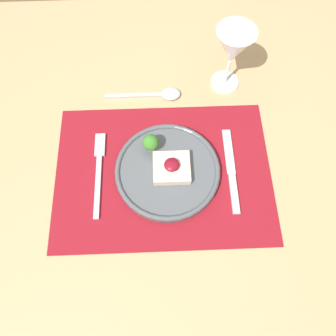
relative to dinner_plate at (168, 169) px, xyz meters
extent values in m
plane|color=brown|center=(-0.01, 0.00, -0.79)|extent=(8.00, 8.00, 0.00)
cube|color=tan|center=(-0.01, 0.00, -0.03)|extent=(1.28, 1.17, 0.03)
cylinder|color=tan|center=(-0.58, 0.51, -0.42)|extent=(0.06, 0.06, 0.75)
cylinder|color=tan|center=(0.56, 0.51, -0.42)|extent=(0.06, 0.06, 0.75)
cube|color=maroon|center=(-0.01, 0.00, -0.02)|extent=(0.50, 0.36, 0.00)
cylinder|color=#4C5156|center=(0.00, 0.00, -0.01)|extent=(0.24, 0.24, 0.02)
torus|color=#4C5156|center=(0.00, 0.00, 0.00)|extent=(0.24, 0.24, 0.01)
cube|color=beige|center=(0.01, -0.01, 0.01)|extent=(0.08, 0.08, 0.02)
ellipsoid|color=maroon|center=(0.01, -0.01, 0.03)|extent=(0.03, 0.03, 0.01)
cylinder|color=#84B256|center=(-0.04, 0.05, 0.01)|extent=(0.01, 0.01, 0.02)
sphere|color=#387A28|center=(-0.04, 0.05, 0.03)|extent=(0.04, 0.04, 0.04)
cube|color=#B2B2B7|center=(-0.16, -0.03, -0.01)|extent=(0.01, 0.15, 0.01)
cube|color=#B2B2B7|center=(-0.16, 0.07, -0.01)|extent=(0.02, 0.06, 0.01)
cube|color=#B2B2B7|center=(0.15, -0.06, -0.01)|extent=(0.02, 0.10, 0.01)
cube|color=#B2B2B7|center=(0.15, 0.04, -0.01)|extent=(0.02, 0.12, 0.00)
cube|color=#B2B2B7|center=(-0.08, 0.22, -0.01)|extent=(0.15, 0.01, 0.01)
ellipsoid|color=#B2B2B7|center=(0.02, 0.22, -0.01)|extent=(0.05, 0.04, 0.01)
cylinder|color=white|center=(0.16, 0.25, -0.01)|extent=(0.07, 0.07, 0.01)
cylinder|color=white|center=(0.16, 0.25, 0.03)|extent=(0.01, 0.01, 0.07)
cone|color=white|center=(0.16, 0.25, 0.11)|extent=(0.09, 0.09, 0.09)
camera|label=1|loc=(-0.01, -0.30, 0.68)|focal=35.00mm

